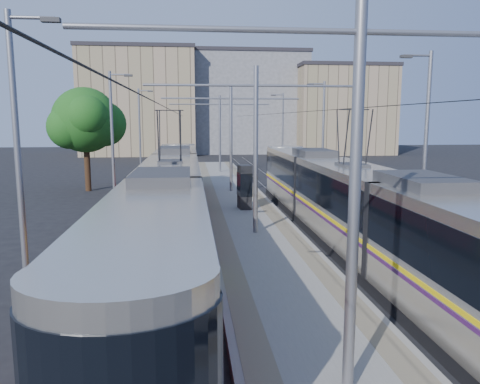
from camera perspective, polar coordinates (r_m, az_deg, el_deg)
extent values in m
plane|color=black|center=(12.90, 6.94, -14.61)|extent=(160.00, 160.00, 0.00)
cube|color=gray|center=(29.08, -0.57, -1.01)|extent=(4.00, 50.00, 0.30)
cube|color=gray|center=(28.95, -3.42, -0.76)|extent=(0.70, 50.00, 0.01)
cube|color=gray|center=(29.22, 2.26, -0.66)|extent=(0.70, 50.00, 0.01)
cube|color=gray|center=(29.01, -9.09, -1.41)|extent=(0.07, 70.00, 0.03)
cube|color=gray|center=(28.97, -6.25, -1.37)|extent=(0.07, 70.00, 0.03)
cube|color=gray|center=(29.51, 5.01, -1.16)|extent=(0.07, 70.00, 0.03)
cube|color=gray|center=(29.82, 7.72, -1.11)|extent=(0.07, 70.00, 0.03)
cube|color=black|center=(20.70, -8.30, -5.01)|extent=(2.30, 30.84, 0.40)
cube|color=beige|center=(20.37, -8.40, -0.50)|extent=(2.40, 29.24, 2.90)
cube|color=black|center=(20.30, -8.43, 0.90)|extent=(2.43, 29.24, 1.30)
cube|color=yellow|center=(20.44, -8.38, -1.60)|extent=(2.43, 29.24, 0.12)
cube|color=#9F0917|center=(20.54, -8.35, -2.97)|extent=(2.42, 29.24, 1.10)
cube|color=#2D2D30|center=(20.18, -8.50, 3.99)|extent=(1.68, 3.00, 0.30)
cube|color=black|center=(19.51, 13.19, -6.01)|extent=(2.30, 28.04, 0.40)
cube|color=beige|center=(19.16, 13.36, -1.23)|extent=(2.40, 26.44, 2.90)
cube|color=black|center=(19.08, 13.41, 0.25)|extent=(2.43, 26.44, 1.30)
cube|color=yellow|center=(19.23, 13.32, -2.40)|extent=(2.43, 26.44, 0.12)
cube|color=#3E164D|center=(19.26, 13.30, -2.84)|extent=(2.43, 26.44, 0.10)
cube|color=#2D2D30|center=(18.95, 13.53, 3.54)|extent=(1.68, 3.00, 0.30)
cylinder|color=gray|center=(8.11, 13.78, -0.77)|extent=(0.20, 0.20, 7.00)
cylinder|color=gray|center=(8.12, 14.51, 18.37)|extent=(9.20, 0.10, 0.10)
cylinder|color=gray|center=(19.75, 1.93, 5.00)|extent=(0.20, 0.20, 7.00)
cylinder|color=gray|center=(19.76, 1.97, 12.84)|extent=(9.20, 0.10, 0.10)
cylinder|color=gray|center=(31.66, -1.10, 6.44)|extent=(0.20, 0.20, 7.00)
cylinder|color=gray|center=(31.67, -1.11, 11.33)|extent=(9.20, 0.10, 0.10)
cylinder|color=gray|center=(43.62, -2.48, 7.09)|extent=(0.20, 0.20, 7.00)
cylinder|color=gray|center=(43.63, -2.50, 10.63)|extent=(9.20, 0.10, 0.10)
cylinder|color=black|center=(28.53, -7.90, 9.61)|extent=(0.02, 70.00, 0.02)
cylinder|color=black|center=(29.22, 6.56, 9.62)|extent=(0.02, 70.00, 0.02)
cylinder|color=gray|center=(14.37, -25.43, 3.52)|extent=(0.18, 0.18, 8.00)
cube|color=#2D2D30|center=(14.25, -22.07, 18.86)|extent=(0.50, 0.22, 0.12)
cylinder|color=gray|center=(29.92, -15.31, 6.38)|extent=(0.18, 0.18, 8.00)
cube|color=#2D2D30|center=(29.86, -13.47, 13.65)|extent=(0.50, 0.22, 0.12)
cylinder|color=gray|center=(45.78, -12.13, 7.23)|extent=(0.18, 0.18, 8.00)
cube|color=#2D2D30|center=(45.74, -10.88, 11.97)|extent=(0.50, 0.22, 0.12)
cylinder|color=gray|center=(22.07, 21.69, 5.31)|extent=(0.18, 0.18, 8.00)
cube|color=#2D2D30|center=(21.71, 19.61, 15.30)|extent=(0.50, 0.22, 0.12)
cylinder|color=gray|center=(36.98, 10.09, 6.96)|extent=(0.18, 0.18, 8.00)
cube|color=#2D2D30|center=(36.77, 8.56, 12.83)|extent=(0.50, 0.22, 0.12)
cylinder|color=gray|center=(52.54, 5.22, 7.57)|extent=(0.18, 0.18, 8.00)
cube|color=#2D2D30|center=(52.39, 4.08, 11.68)|extent=(0.50, 0.22, 0.12)
cube|color=black|center=(25.43, 0.55, 0.63)|extent=(0.71, 1.09, 2.38)
cube|color=black|center=(25.41, 0.55, 0.97)|extent=(0.76, 1.13, 1.24)
cylinder|color=#382314|center=(35.47, -18.09, 2.59)|extent=(0.42, 0.42, 3.07)
sphere|color=#154814|center=(35.29, -18.37, 8.32)|extent=(4.60, 4.60, 4.60)
sphere|color=#154814|center=(35.82, -16.27, 7.96)|extent=(3.26, 3.26, 3.26)
cube|color=gray|center=(71.92, -12.06, 10.45)|extent=(16.00, 12.00, 14.80)
cube|color=#262328|center=(72.57, -12.26, 16.50)|extent=(16.32, 12.24, 0.50)
cube|color=gray|center=(76.06, 0.55, 10.57)|extent=(18.00, 14.00, 14.88)
cube|color=#262328|center=(76.68, 0.56, 16.32)|extent=(18.36, 14.28, 0.50)
cube|color=gray|center=(73.15, 12.22, 9.55)|extent=(14.00, 10.00, 12.59)
cube|color=#262328|center=(73.55, 12.39, 14.65)|extent=(14.28, 10.20, 0.50)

